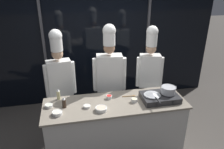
# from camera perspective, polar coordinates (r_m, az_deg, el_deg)

# --- Properties ---
(ground_plane) EXTENTS (24.00, 24.00, 0.00)m
(ground_plane) POSITION_cam_1_polar(r_m,az_deg,el_deg) (3.81, 0.80, -18.90)
(ground_plane) COLOR #47423D
(window_wall_back) EXTENTS (5.17, 0.09, 2.70)m
(window_wall_back) POSITION_cam_1_polar(r_m,az_deg,el_deg) (4.69, -3.78, 8.57)
(window_wall_back) COLOR black
(window_wall_back) RESTS_ON ground_plane
(demo_counter) EXTENTS (2.12, 0.71, 0.89)m
(demo_counter) POSITION_cam_1_polar(r_m,az_deg,el_deg) (3.52, 0.85, -13.56)
(demo_counter) COLOR beige
(demo_counter) RESTS_ON ground_plane
(portable_stove) EXTENTS (0.55, 0.39, 0.10)m
(portable_stove) POSITION_cam_1_polar(r_m,az_deg,el_deg) (3.40, 12.37, -5.77)
(portable_stove) COLOR #28282B
(portable_stove) RESTS_ON demo_counter
(frying_pan) EXTENTS (0.25, 0.44, 0.04)m
(frying_pan) POSITION_cam_1_polar(r_m,az_deg,el_deg) (3.31, 10.49, -5.02)
(frying_pan) COLOR #ADAFB5
(frying_pan) RESTS_ON portable_stove
(stock_pot) EXTENTS (0.24, 0.22, 0.11)m
(stock_pot) POSITION_cam_1_polar(r_m,az_deg,el_deg) (3.40, 14.49, -3.90)
(stock_pot) COLOR #B7BABF
(stock_pot) RESTS_ON portable_stove
(squeeze_bottle_oil) EXTENTS (0.05, 0.05, 0.18)m
(squeeze_bottle_oil) POSITION_cam_1_polar(r_m,az_deg,el_deg) (3.41, -13.84, -5.06)
(squeeze_bottle_oil) COLOR beige
(squeeze_bottle_oil) RESTS_ON demo_counter
(squeeze_bottle_soy) EXTENTS (0.06, 0.06, 0.16)m
(squeeze_bottle_soy) POSITION_cam_1_polar(r_m,az_deg,el_deg) (3.20, -12.43, -7.18)
(squeeze_bottle_soy) COLOR #332319
(squeeze_bottle_soy) RESTS_ON demo_counter
(prep_bowl_chicken) EXTENTS (0.17, 0.17, 0.05)m
(prep_bowl_chicken) POSITION_cam_1_polar(r_m,az_deg,el_deg) (3.08, -2.85, -8.90)
(prep_bowl_chicken) COLOR white
(prep_bowl_chicken) RESTS_ON demo_counter
(prep_bowl_onion) EXTENTS (0.10, 0.10, 0.04)m
(prep_bowl_onion) POSITION_cam_1_polar(r_m,az_deg,el_deg) (3.17, -6.56, -8.24)
(prep_bowl_onion) COLOR white
(prep_bowl_onion) RESTS_ON demo_counter
(prep_bowl_garlic) EXTENTS (0.14, 0.14, 0.05)m
(prep_bowl_garlic) POSITION_cam_1_polar(r_m,az_deg,el_deg) (3.08, -14.12, -9.69)
(prep_bowl_garlic) COLOR white
(prep_bowl_garlic) RESTS_ON demo_counter
(prep_bowl_bell_pepper) EXTENTS (0.09, 0.09, 0.05)m
(prep_bowl_bell_pepper) POSITION_cam_1_polar(r_m,az_deg,el_deg) (3.36, -0.77, -5.82)
(prep_bowl_bell_pepper) COLOR white
(prep_bowl_bell_pepper) RESTS_ON demo_counter
(prep_bowl_noodles) EXTENTS (0.09, 0.09, 0.06)m
(prep_bowl_noodles) POSITION_cam_1_polar(r_m,az_deg,el_deg) (3.29, 5.85, -6.64)
(prep_bowl_noodles) COLOR white
(prep_bowl_noodles) RESTS_ON demo_counter
(prep_bowl_bean_sprouts) EXTENTS (0.11, 0.11, 0.04)m
(prep_bowl_bean_sprouts) POSITION_cam_1_polar(r_m,az_deg,el_deg) (3.29, -16.19, -7.79)
(prep_bowl_bean_sprouts) COLOR white
(prep_bowl_bean_sprouts) RESTS_ON demo_counter
(serving_spoon_slotted) EXTENTS (0.22, 0.05, 0.02)m
(serving_spoon_slotted) POSITION_cam_1_polar(r_m,az_deg,el_deg) (3.44, 5.15, -5.59)
(serving_spoon_slotted) COLOR olive
(serving_spoon_slotted) RESTS_ON demo_counter
(chef_head) EXTENTS (0.50, 0.26, 1.88)m
(chef_head) POSITION_cam_1_polar(r_m,az_deg,el_deg) (3.71, -13.51, -0.39)
(chef_head) COLOR #4C4C51
(chef_head) RESTS_ON ground_plane
(chef_sous) EXTENTS (0.56, 0.27, 1.93)m
(chef_sous) POSITION_cam_1_polar(r_m,az_deg,el_deg) (3.74, -0.69, 0.65)
(chef_sous) COLOR #4C4C51
(chef_sous) RESTS_ON ground_plane
(chef_line) EXTENTS (0.47, 0.26, 1.87)m
(chef_line) POSITION_cam_1_polar(r_m,az_deg,el_deg) (3.99, 9.79, 1.65)
(chef_line) COLOR #232326
(chef_line) RESTS_ON ground_plane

